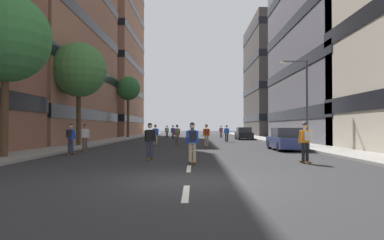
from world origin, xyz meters
The scene contains 25 objects.
ground_plane centered at (0.00, 31.50, 0.00)m, with size 188.98×188.98×0.00m, color #28282B.
sidewalk_left centered at (-9.02, 35.43, 0.07)m, with size 2.85×86.62×0.14m, color gray.
sidewalk_right centered at (9.02, 35.43, 0.07)m, with size 2.85×86.62×0.14m, color gray.
lane_markings centered at (0.00, 33.00, 0.00)m, with size 0.16×72.20×0.01m.
building_left_far centered at (-18.53, 54.41, 17.35)m, with size 16.29×21.14×34.51m.
building_right_far centered at (18.53, 54.41, 10.35)m, with size 16.29×17.87×20.51m.
parked_car_near centered at (6.39, 13.59, 0.70)m, with size 1.82×4.40×1.52m.
parked_car_mid centered at (6.39, 33.92, 0.70)m, with size 1.82×4.40×1.52m.
street_tree_near centered at (-9.02, 39.23, 6.89)m, with size 3.37×3.37×8.51m.
street_tree_mid centered at (-9.02, 6.75, 5.92)m, with size 4.35×4.35×7.98m.
street_tree_far centered at (-9.02, 17.90, 6.12)m, with size 4.37×4.37×8.20m.
streetlamp_right centered at (8.37, 16.44, 4.14)m, with size 2.13×0.30×6.50m.
skater_0 centered at (-3.06, 19.57, 0.98)m, with size 0.56×0.92×1.78m.
skater_1 centered at (4.20, 42.18, 1.02)m, with size 0.56×0.92×1.78m.
skater_2 centered at (-6.73, 12.07, 0.98)m, with size 0.54×0.91×1.78m.
skater_3 centered at (0.12, 4.70, 1.02)m, with size 0.55×0.92×1.78m.
skater_4 centered at (-1.29, 20.82, 1.02)m, with size 0.55×0.91×1.78m.
skater_5 centered at (-0.05, 41.89, 1.02)m, with size 0.55×0.92×1.78m.
skater_6 centered at (5.01, 4.93, 1.02)m, with size 0.56×0.92×1.78m.
skater_7 centered at (1.16, 17.00, 1.02)m, with size 0.56×0.92×1.78m.
skater_8 centered at (-6.80, 9.62, 1.02)m, with size 0.57×0.92×1.78m.
skater_9 centered at (3.59, 26.61, 0.98)m, with size 0.53×0.90×1.78m.
skater_10 centered at (-3.59, 39.42, 1.02)m, with size 0.56×0.92×1.78m.
skater_11 centered at (-2.46, 34.58, 0.98)m, with size 0.54×0.91×1.78m.
skater_12 centered at (-1.94, 6.71, 0.98)m, with size 0.54×0.91×1.78m.
Camera 1 is at (0.19, -10.54, 1.58)m, focal length 33.46 mm.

